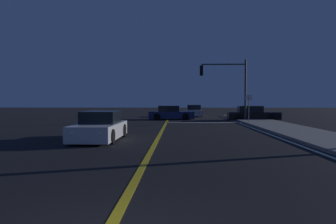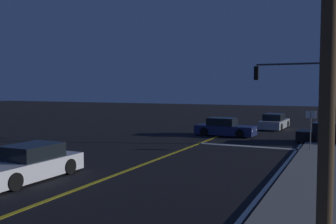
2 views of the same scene
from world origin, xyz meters
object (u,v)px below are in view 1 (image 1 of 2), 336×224
Objects in this scene: car_distant_tail_navy at (171,114)px; car_following_oncoming_white at (100,127)px; car_mid_block_black at (252,114)px; street_sign_corner at (249,104)px; traffic_signal_near_right at (228,80)px; car_lead_oncoming_silver at (194,111)px.

car_distant_tail_navy is 16.62m from car_following_oncoming_white.
street_sign_corner is at bearing -14.84° from car_mid_block_black.
car_mid_block_black is 18.58m from car_following_oncoming_white.
street_sign_corner reaches higher than car_following_oncoming_white.
traffic_signal_near_right is (5.17, -2.14, 3.10)m from car_distant_tail_navy.
car_mid_block_black is at bearing 83.61° from car_distant_tail_navy.
street_sign_corner reaches higher than car_distant_tail_navy.
traffic_signal_near_right is at bearing -119.46° from car_following_oncoming_white.
car_mid_block_black is 4.07m from traffic_signal_near_right.
car_mid_block_black is at bearing 73.01° from street_sign_corner.
car_lead_oncoming_silver is at bearing 108.57° from street_sign_corner.
car_lead_oncoming_silver is at bearing -144.41° from car_mid_block_black.
traffic_signal_near_right is at bearing -70.65° from car_lead_oncoming_silver.
car_following_oncoming_white is at bearing -8.73° from car_distant_tail_navy.
street_sign_corner reaches higher than car_lead_oncoming_silver.
car_mid_block_black is at bearing -156.16° from traffic_signal_near_right.
car_distant_tail_navy and car_mid_block_black have the same top height.
street_sign_corner is (3.87, -11.51, 0.99)m from car_lead_oncoming_silver.
traffic_signal_near_right is at bearing -64.01° from car_mid_block_black.
car_distant_tail_navy is at bearing -99.96° from car_following_oncoming_white.
car_lead_oncoming_silver is at bearing -73.16° from traffic_signal_near_right.
traffic_signal_near_right is (-2.41, -1.07, 3.10)m from car_mid_block_black.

